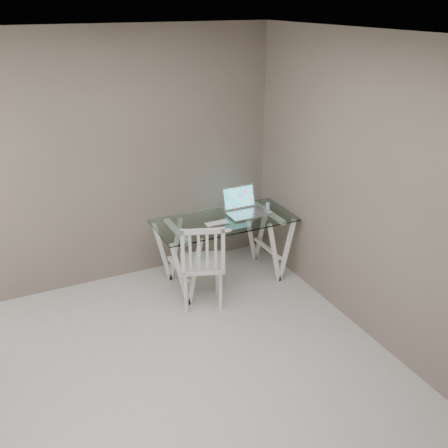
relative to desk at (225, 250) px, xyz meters
name	(u,v)px	position (x,y,z in m)	size (l,w,h in m)	color
room	(154,209)	(-1.26, -1.61, 1.33)	(4.50, 4.52, 2.71)	#ACA9A5
desk	(225,250)	(0.00, 0.00, 0.00)	(1.50, 0.70, 0.75)	silver
chair	(202,262)	(-0.42, -0.37, 0.14)	(0.55, 0.55, 0.94)	silver
laptop	(243,207)	(0.27, 0.10, 0.43)	(0.39, 0.35, 0.27)	silver
keyboard	(216,223)	(-0.12, -0.05, 0.37)	(0.26, 0.11, 0.01)	silver
mouse	(227,231)	(-0.11, -0.29, 0.38)	(0.11, 0.07, 0.04)	white
phone_dock	(268,209)	(0.52, -0.01, 0.40)	(0.06, 0.06, 0.12)	white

